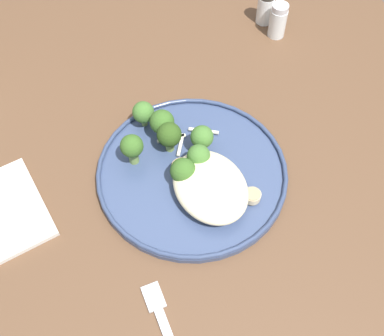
{
  "coord_description": "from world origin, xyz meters",
  "views": [
    {
      "loc": [
        -0.3,
        0.22,
        1.35
      ],
      "look_at": [
        0.06,
        0.04,
        0.76
      ],
      "focal_mm": 44.73,
      "sensor_mm": 36.0,
      "label": 1
    }
  ],
  "objects": [
    {
      "name": "broccoli_floret_tall_stalk",
      "position": [
        0.09,
        0.01,
        0.78
      ],
      "size": [
        0.04,
        0.04,
        0.05
      ],
      "color": "#7A994C",
      "rests_on": "dinner_plate"
    },
    {
      "name": "folded_napkin",
      "position": [
        0.12,
        0.3,
        0.74
      ],
      "size": [
        0.16,
        0.1,
        0.01
      ],
      "primitive_type": "cube",
      "rotation": [
        0.0,
        0.0,
        0.08
      ],
      "color": "silver",
      "rests_on": "wooden_dining_table"
    },
    {
      "name": "dinner_plate",
      "position": [
        0.06,
        0.04,
        0.75
      ],
      "size": [
        0.29,
        0.29,
        0.02
      ],
      "color": "#38476B",
      "rests_on": "wooden_dining_table"
    },
    {
      "name": "salt_shaker",
      "position": [
        0.27,
        -0.25,
        0.77
      ],
      "size": [
        0.03,
        0.03,
        0.07
      ],
      "color": "white",
      "rests_on": "wooden_dining_table"
    },
    {
      "name": "seared_scallop_left_edge",
      "position": [
        0.01,
        0.03,
        0.76
      ],
      "size": [
        0.03,
        0.03,
        0.01
      ],
      "color": "beige",
      "rests_on": "dinner_plate"
    },
    {
      "name": "seared_scallop_center_golden",
      "position": [
        0.02,
        0.06,
        0.76
      ],
      "size": [
        0.03,
        0.03,
        0.02
      ],
      "color": "beige",
      "rests_on": "dinner_plate"
    },
    {
      "name": "seared_scallop_right_edge",
      "position": [
        -0.01,
        0.02,
        0.76
      ],
      "size": [
        0.03,
        0.03,
        0.01
      ],
      "color": "beige",
      "rests_on": "dinner_plate"
    },
    {
      "name": "broccoli_floret_small_sprig",
      "position": [
        0.06,
        0.03,
        0.78
      ],
      "size": [
        0.03,
        0.03,
        0.05
      ],
      "color": "#89A356",
      "rests_on": "dinner_plate"
    },
    {
      "name": "wooden_dining_table",
      "position": [
        0.0,
        0.0,
        0.66
      ],
      "size": [
        1.4,
        1.0,
        0.74
      ],
      "color": "brown",
      "rests_on": "ground"
    },
    {
      "name": "noodle_bed",
      "position": [
        0.01,
        0.03,
        0.77
      ],
      "size": [
        0.13,
        0.1,
        0.04
      ],
      "color": "beige",
      "rests_on": "dinner_plate"
    },
    {
      "name": "seared_scallop_half_hidden",
      "position": [
        0.0,
        -0.0,
        0.76
      ],
      "size": [
        0.02,
        0.02,
        0.01
      ],
      "color": "#E5C689",
      "rests_on": "dinner_plate"
    },
    {
      "name": "onion_sliver_long_sliver",
      "position": [
        0.12,
        -0.01,
        0.75
      ],
      "size": [
        0.03,
        0.04,
        0.0
      ],
      "primitive_type": "cube",
      "rotation": [
        0.0,
        0.0,
        4.08
      ],
      "color": "silver",
      "rests_on": "dinner_plate"
    },
    {
      "name": "onion_sliver_pale_crescent",
      "position": [
        0.11,
        0.03,
        0.75
      ],
      "size": [
        0.04,
        0.03,
        0.0
      ],
      "primitive_type": "cube",
      "rotation": [
        0.0,
        0.0,
        5.66
      ],
      "color": "silver",
      "rests_on": "dinner_plate"
    },
    {
      "name": "ground",
      "position": [
        0.0,
        0.0,
        0.0
      ],
      "size": [
        6.0,
        6.0,
        0.0
      ],
      "primitive_type": "plane",
      "color": "#47423D"
    },
    {
      "name": "broccoli_floret_left_leaning",
      "position": [
        0.11,
        0.05,
        0.78
      ],
      "size": [
        0.04,
        0.04,
        0.06
      ],
      "color": "#7A994C",
      "rests_on": "dinner_plate"
    },
    {
      "name": "broccoli_floret_rear_charred",
      "position": [
        0.11,
        0.11,
        0.79
      ],
      "size": [
        0.04,
        0.04,
        0.06
      ],
      "color": "#7A994C",
      "rests_on": "dinner_plate"
    },
    {
      "name": "broccoli_floret_center_pile",
      "position": [
        0.14,
        0.05,
        0.78
      ],
      "size": [
        0.04,
        0.04,
        0.06
      ],
      "color": "#7A994C",
      "rests_on": "dinner_plate"
    },
    {
      "name": "seared_scallop_front_small",
      "position": [
        -0.03,
        -0.02,
        0.76
      ],
      "size": [
        0.02,
        0.02,
        0.01
      ],
      "color": "beige",
      "rests_on": "dinner_plate"
    },
    {
      "name": "onion_sliver_short_strip",
      "position": [
        0.13,
        0.04,
        0.75
      ],
      "size": [
        0.01,
        0.05,
        0.0
      ],
      "primitive_type": "cube",
      "rotation": [
        0.0,
        0.0,
        1.39
      ],
      "color": "silver",
      "rests_on": "dinner_plate"
    },
    {
      "name": "pepper_shaker",
      "position": [
        0.32,
        -0.25,
        0.77
      ],
      "size": [
        0.03,
        0.03,
        0.07
      ],
      "color": "white",
      "rests_on": "wooden_dining_table"
    },
    {
      "name": "broccoli_floret_near_rim",
      "position": [
        0.17,
        0.06,
        0.78
      ],
      "size": [
        0.03,
        0.03,
        0.05
      ],
      "color": "#7A994C",
      "rests_on": "dinner_plate"
    },
    {
      "name": "broccoli_floret_beside_noodles",
      "position": [
        0.05,
        0.06,
        0.78
      ],
      "size": [
        0.04,
        0.04,
        0.05
      ],
      "color": "#7A994C",
      "rests_on": "dinner_plate"
    },
    {
      "name": "seared_scallop_tilted_round",
      "position": [
        -0.0,
        0.04,
        0.76
      ],
      "size": [
        0.03,
        0.03,
        0.01
      ],
      "color": "#E5C689",
      "rests_on": "dinner_plate"
    },
    {
      "name": "seared_scallop_large_seared",
      "position": [
        0.06,
        0.05,
        0.76
      ],
      "size": [
        0.03,
        0.03,
        0.02
      ],
      "color": "#DBB77A",
      "rests_on": "dinner_plate"
    }
  ]
}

